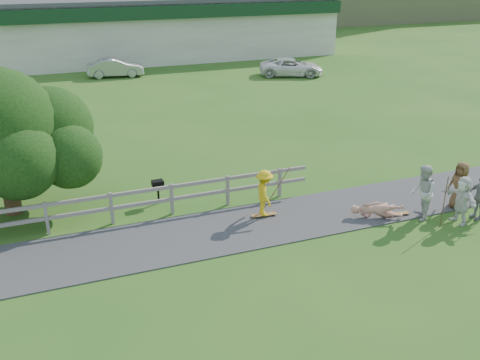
{
  "coord_description": "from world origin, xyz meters",
  "views": [
    {
      "loc": [
        -5.75,
        -12.77,
        8.01
      ],
      "look_at": [
        -0.04,
        2.0,
        1.46
      ],
      "focal_mm": 40.0,
      "sensor_mm": 36.0,
      "label": 1
    }
  ],
  "objects_px": {
    "spectator_a": "(423,193)",
    "spectator_b": "(480,197)",
    "car_white": "(291,67)",
    "skater_rider": "(264,196)",
    "spectator_d": "(462,200)",
    "spectator_c": "(460,186)",
    "skater_fallen": "(376,210)",
    "car_silver": "(115,68)",
    "tree": "(3,148)",
    "bbq": "(158,192)"
  },
  "relations": [
    {
      "from": "spectator_d",
      "to": "spectator_b",
      "type": "bearing_deg",
      "value": 91.86
    },
    {
      "from": "skater_rider",
      "to": "bbq",
      "type": "relative_size",
      "value": 1.84
    },
    {
      "from": "spectator_a",
      "to": "tree",
      "type": "distance_m",
      "value": 13.78
    },
    {
      "from": "car_silver",
      "to": "bbq",
      "type": "xyz_separation_m",
      "value": [
        -2.13,
        -22.83,
        -0.23
      ]
    },
    {
      "from": "skater_fallen",
      "to": "car_silver",
      "type": "height_order",
      "value": "car_silver"
    },
    {
      "from": "skater_rider",
      "to": "spectator_a",
      "type": "xyz_separation_m",
      "value": [
        4.79,
        -1.96,
        0.15
      ]
    },
    {
      "from": "spectator_d",
      "to": "car_white",
      "type": "bearing_deg",
      "value": 167.43
    },
    {
      "from": "skater_rider",
      "to": "car_silver",
      "type": "bearing_deg",
      "value": 8.89
    },
    {
      "from": "spectator_b",
      "to": "spectator_c",
      "type": "bearing_deg",
      "value": -176.67
    },
    {
      "from": "spectator_a",
      "to": "tree",
      "type": "relative_size",
      "value": 0.32
    },
    {
      "from": "car_white",
      "to": "tree",
      "type": "xyz_separation_m",
      "value": [
        -19.1,
        -17.49,
        1.67
      ]
    },
    {
      "from": "spectator_d",
      "to": "bbq",
      "type": "xyz_separation_m",
      "value": [
        -8.86,
        5.02,
        -0.38
      ]
    },
    {
      "from": "spectator_a",
      "to": "car_white",
      "type": "xyz_separation_m",
      "value": [
        6.48,
        22.85,
        -0.3
      ]
    },
    {
      "from": "spectator_d",
      "to": "car_silver",
      "type": "relative_size",
      "value": 0.4
    },
    {
      "from": "car_silver",
      "to": "tree",
      "type": "distance_m",
      "value": 22.95
    },
    {
      "from": "skater_rider",
      "to": "spectator_c",
      "type": "distance_m",
      "value": 6.76
    },
    {
      "from": "skater_fallen",
      "to": "tree",
      "type": "distance_m",
      "value": 12.42
    },
    {
      "from": "skater_fallen",
      "to": "spectator_b",
      "type": "distance_m",
      "value": 3.4
    },
    {
      "from": "spectator_c",
      "to": "bbq",
      "type": "xyz_separation_m",
      "value": [
        -9.56,
        4.15,
        -0.42
      ]
    },
    {
      "from": "skater_fallen",
      "to": "car_silver",
      "type": "relative_size",
      "value": 0.43
    },
    {
      "from": "car_white",
      "to": "spectator_d",
      "type": "bearing_deg",
      "value": -170.74
    },
    {
      "from": "spectator_a",
      "to": "spectator_c",
      "type": "height_order",
      "value": "spectator_a"
    },
    {
      "from": "spectator_d",
      "to": "tree",
      "type": "relative_size",
      "value": 0.27
    },
    {
      "from": "spectator_b",
      "to": "car_white",
      "type": "distance_m",
      "value": 23.97
    },
    {
      "from": "spectator_a",
      "to": "car_white",
      "type": "distance_m",
      "value": 23.76
    },
    {
      "from": "skater_fallen",
      "to": "tree",
      "type": "relative_size",
      "value": 0.29
    },
    {
      "from": "skater_fallen",
      "to": "spectator_b",
      "type": "bearing_deg",
      "value": -82.8
    },
    {
      "from": "spectator_b",
      "to": "spectator_d",
      "type": "bearing_deg",
      "value": -90.29
    },
    {
      "from": "skater_rider",
      "to": "spectator_b",
      "type": "bearing_deg",
      "value": -104.83
    },
    {
      "from": "skater_fallen",
      "to": "spectator_c",
      "type": "distance_m",
      "value": 3.15
    },
    {
      "from": "spectator_b",
      "to": "skater_rider",
      "type": "bearing_deg",
      "value": -113.33
    },
    {
      "from": "car_silver",
      "to": "skater_rider",
      "type": "bearing_deg",
      "value": -170.22
    },
    {
      "from": "spectator_a",
      "to": "spectator_b",
      "type": "xyz_separation_m",
      "value": [
        1.8,
        -0.66,
        -0.18
      ]
    },
    {
      "from": "skater_rider",
      "to": "car_silver",
      "type": "distance_m",
      "value": 25.23
    },
    {
      "from": "spectator_c",
      "to": "tree",
      "type": "xyz_separation_m",
      "value": [
        -14.35,
        5.16,
        1.47
      ]
    },
    {
      "from": "skater_fallen",
      "to": "spectator_c",
      "type": "height_order",
      "value": "spectator_c"
    },
    {
      "from": "skater_fallen",
      "to": "skater_rider",
      "type": "bearing_deg",
      "value": 94.75
    },
    {
      "from": "skater_rider",
      "to": "tree",
      "type": "bearing_deg",
      "value": 73.38
    },
    {
      "from": "spectator_a",
      "to": "tree",
      "type": "xyz_separation_m",
      "value": [
        -12.62,
        5.36,
        1.38
      ]
    },
    {
      "from": "spectator_b",
      "to": "car_white",
      "type": "relative_size",
      "value": 0.33
    },
    {
      "from": "spectator_b",
      "to": "car_silver",
      "type": "xyz_separation_m",
      "value": [
        -7.5,
        27.83,
        -0.1
      ]
    },
    {
      "from": "skater_fallen",
      "to": "bbq",
      "type": "bearing_deg",
      "value": 86.95
    },
    {
      "from": "car_silver",
      "to": "car_white",
      "type": "height_order",
      "value": "car_silver"
    },
    {
      "from": "spectator_b",
      "to": "car_silver",
      "type": "relative_size",
      "value": 0.38
    },
    {
      "from": "skater_rider",
      "to": "spectator_d",
      "type": "relative_size",
      "value": 0.98
    },
    {
      "from": "skater_fallen",
      "to": "car_white",
      "type": "height_order",
      "value": "car_white"
    },
    {
      "from": "car_white",
      "to": "bbq",
      "type": "bearing_deg",
      "value": 164.6
    },
    {
      "from": "car_white",
      "to": "tree",
      "type": "distance_m",
      "value": 25.96
    },
    {
      "from": "spectator_b",
      "to": "spectator_c",
      "type": "distance_m",
      "value": 0.86
    },
    {
      "from": "spectator_a",
      "to": "spectator_d",
      "type": "xyz_separation_m",
      "value": [
        1.03,
        -0.67,
        -0.14
      ]
    }
  ]
}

